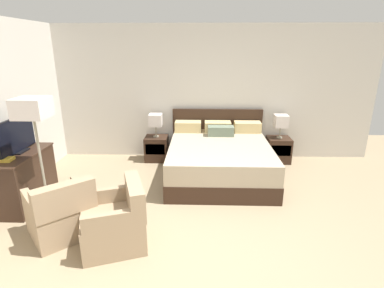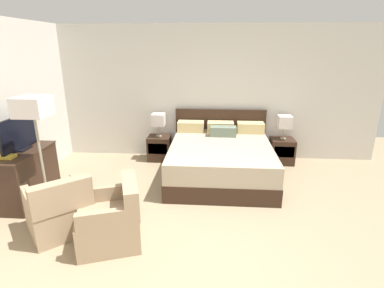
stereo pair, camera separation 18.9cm
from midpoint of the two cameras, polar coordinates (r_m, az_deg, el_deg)
name	(u,v)px [view 2 (the right image)]	position (r m, az deg, el deg)	size (l,w,h in m)	color
ground_plane	(189,265)	(3.42, 1.16, -22.14)	(10.04, 10.04, 0.00)	#998466
wall_back	(203,93)	(6.05, 3.04, 9.59)	(6.89, 0.06, 2.62)	beige
bed	(220,159)	(5.29, 6.46, -2.80)	(1.80, 2.04, 1.01)	#332116
nightstand_left	(159,148)	(6.09, -5.34, -0.74)	(0.45, 0.42, 0.49)	#332116
nightstand_right	(282,151)	(6.18, 17.57, -1.26)	(0.45, 0.42, 0.49)	#332116
table_lamp_left	(158,120)	(5.93, -5.50, 4.58)	(0.25, 0.25, 0.46)	gray
table_lamp_right	(285,122)	(6.02, 18.09, 3.97)	(0.25, 0.25, 0.46)	gray
dresser	(24,175)	(5.02, -28.49, -5.28)	(0.55, 1.05, 0.78)	#332116
tv	(19,134)	(4.89, -29.09, 1.69)	(0.18, 0.82, 0.49)	black
book_red_cover	(6,157)	(4.68, -30.97, -2.09)	(0.23, 0.15, 0.04)	gold
armchair_by_window	(60,211)	(4.06, -22.64, -11.67)	(0.97, 0.97, 0.76)	#9E8466
armchair_companion	(112,220)	(3.69, -13.54, -13.91)	(0.87, 0.87, 0.76)	#9E8466
floor_lamp	(34,115)	(4.20, -26.76, 4.98)	(0.37, 0.37, 1.62)	gray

